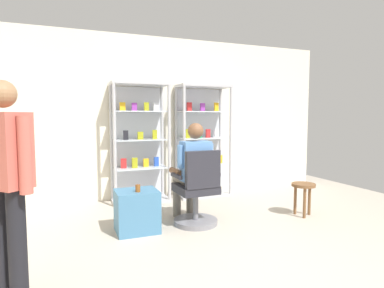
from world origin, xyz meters
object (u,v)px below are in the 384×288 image
Objects in this scene: display_cabinet_left at (139,142)px; display_cabinet_right at (202,140)px; office_chair at (197,195)px; tea_glass at (138,188)px; standing_customer at (6,176)px; seated_shopkeeper at (192,168)px; wooden_stool at (303,190)px; storage_crate at (137,211)px.

display_cabinet_left is 1.10m from display_cabinet_right.
tea_glass is (-0.75, -0.01, 0.14)m from office_chair.
office_chair is 0.59× the size of standing_customer.
office_chair is at bearing -87.49° from seated_shopkeeper.
tea_glass is at bearing 176.19° from wooden_stool.
seated_shopkeeper is (0.41, -1.30, -0.25)m from display_cabinet_left.
display_cabinet_right reaches higher than storage_crate.
wooden_stool is (1.52, -0.33, -0.35)m from seated_shopkeeper.
display_cabinet_left is 1.38m from seated_shopkeeper.
storage_crate reaches higher than wooden_stool.
display_cabinet_left is at bearing 105.89° from office_chair.
display_cabinet_right is 1.98× the size of office_chair.
tea_glass is at bearing -178.98° from office_chair.
seated_shopkeeper reaches higher than office_chair.
standing_customer is 3.59m from wooden_stool.
tea_glass is (-0.75, -0.18, -0.17)m from seated_shopkeeper.
storage_crate is at bearing 90.10° from tea_glass.
storage_crate is 2.28m from wooden_stool.
storage_crate is 5.78× the size of tea_glass.
tea_glass is 1.59m from standing_customer.
display_cabinet_right is at bearing 0.03° from display_cabinet_left.
storage_crate is (-0.75, -0.10, -0.46)m from seated_shopkeeper.
seated_shopkeeper is at bearing 167.82° from wooden_stool.
seated_shopkeeper reaches higher than tea_glass.
wooden_stool is (1.93, -1.63, -0.60)m from display_cabinet_left.
display_cabinet_right is 1.92m from wooden_stool.
display_cabinet_left is 2.90m from standing_customer.
wooden_stool is at bearing -6.21° from office_chair.
display_cabinet_left is at bearing 58.53° from standing_customer.
display_cabinet_right is at bearing 43.40° from standing_customer.
display_cabinet_right is 2.10m from tea_glass.
standing_customer is at bearing -121.47° from display_cabinet_left.
seated_shopkeeper is 2.86× the size of wooden_stool.
office_chair is 0.77m from tea_glass.
standing_customer is at bearing -148.64° from seated_shopkeeper.
storage_crate is (-0.34, -1.40, -0.71)m from display_cabinet_left.
storage_crate is at bearing -172.43° from seated_shopkeeper.
display_cabinet_right is (1.10, 0.00, -0.00)m from display_cabinet_left.
display_cabinet_right is at bearing 64.94° from office_chair.
standing_customer is at bearing -136.60° from display_cabinet_right.
standing_customer is (-1.51, -2.47, -0.03)m from display_cabinet_left.
standing_customer reaches higher than seated_shopkeeper.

